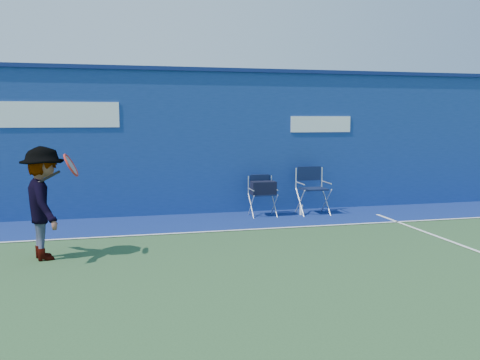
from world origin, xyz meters
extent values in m
plane|color=#2C4F2A|center=(0.00, 0.00, 0.00)|extent=(80.00, 80.00, 0.00)
cube|color=navy|center=(0.00, 5.20, 1.50)|extent=(24.00, 0.40, 3.00)
cube|color=navy|center=(0.00, 5.20, 3.04)|extent=(24.00, 0.50, 0.08)
cube|color=white|center=(3.60, 4.99, 1.90)|extent=(1.40, 0.02, 0.35)
cube|color=navy|center=(0.00, 4.10, 0.00)|extent=(24.00, 1.80, 0.01)
cube|color=white|center=(0.00, 3.20, 0.01)|extent=(24.00, 0.06, 0.01)
cube|color=#0E1836|center=(2.11, 4.44, 0.46)|extent=(0.44, 0.37, 0.03)
cube|color=silver|center=(2.11, 4.66, 0.64)|extent=(0.50, 0.02, 0.37)
cube|color=#0E1836|center=(2.11, 4.66, 0.71)|extent=(0.44, 0.02, 0.26)
cube|color=black|center=(2.11, 4.41, 0.60)|extent=(0.50, 0.29, 0.27)
cube|color=#0E1836|center=(2.11, 4.66, 0.75)|extent=(0.37, 0.05, 0.20)
cube|color=#0E1836|center=(3.22, 4.42, 0.54)|extent=(0.52, 0.44, 0.03)
cube|color=silver|center=(3.22, 4.67, 0.76)|extent=(0.60, 0.03, 0.43)
cube|color=#0E1836|center=(3.22, 4.67, 0.84)|extent=(0.52, 0.03, 0.30)
cylinder|color=silver|center=(2.93, 4.36, 0.11)|extent=(0.07, 0.07, 0.21)
imported|color=#EA4738|center=(-1.84, 2.05, 0.81)|extent=(0.90, 1.19, 1.63)
torus|color=red|center=(-1.44, 1.93, 1.36)|extent=(0.23, 0.38, 0.34)
cylinder|color=gray|center=(-1.44, 1.93, 1.36)|extent=(0.17, 0.32, 0.28)
cylinder|color=black|center=(-1.74, 1.91, 1.20)|extent=(0.32, 0.06, 0.19)
camera|label=1|loc=(-0.78, -5.59, 2.01)|focal=38.00mm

